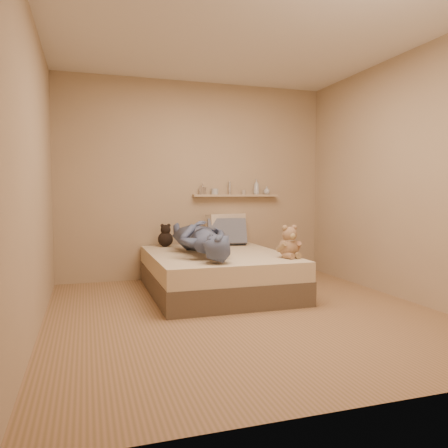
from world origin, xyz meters
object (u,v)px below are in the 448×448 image
object	(u,v)px
bed	(217,273)
person	(201,237)
pillow_cream	(226,229)
wall_shelf	(236,196)
dark_plush	(165,237)
game_console	(218,245)
pillow_grey	(227,232)
teddy_bear	(289,244)

from	to	relation	value
bed	person	bearing A→B (deg)	-163.24
pillow_cream	wall_shelf	xyz separation A→B (m)	(0.16, 0.08, 0.45)
dark_plush	wall_shelf	distance (m)	1.14
bed	game_console	world-z (taller)	game_console
dark_plush	wall_shelf	size ratio (longest dim) A/B	0.25
pillow_grey	wall_shelf	xyz separation A→B (m)	(0.20, 0.22, 0.48)
game_console	pillow_grey	bearing A→B (deg)	68.15
pillow_grey	wall_shelf	distance (m)	0.57
bed	dark_plush	distance (m)	0.95
teddy_bear	person	world-z (taller)	person
dark_plush	person	world-z (taller)	person
game_console	person	world-z (taller)	person
pillow_cream	wall_shelf	distance (m)	0.49
game_console	dark_plush	distance (m)	1.37
person	wall_shelf	size ratio (longest dim) A/B	1.32
bed	teddy_bear	distance (m)	0.93
game_console	dark_plush	size ratio (longest dim) A/B	0.67
person	wall_shelf	distance (m)	1.31
wall_shelf	bed	bearing A→B (deg)	-121.18
teddy_bear	pillow_cream	xyz separation A→B (m)	(-0.24, 1.41, 0.06)
game_console	teddy_bear	distance (m)	0.79
pillow_cream	bed	bearing A→B (deg)	-114.89
pillow_cream	game_console	bearing A→B (deg)	-111.21
dark_plush	pillow_grey	xyz separation A→B (m)	(0.80, -0.07, 0.04)
teddy_bear	dark_plush	size ratio (longest dim) A/B	1.18
pillow_grey	person	distance (m)	0.93
game_console	pillow_grey	size ratio (longest dim) A/B	0.40
game_console	wall_shelf	distance (m)	1.73
bed	pillow_cream	distance (m)	1.01
teddy_bear	dark_plush	distance (m)	1.72
bed	pillow_cream	size ratio (longest dim) A/B	3.45
game_console	teddy_bear	bearing A→B (deg)	0.74
wall_shelf	teddy_bear	bearing A→B (deg)	-86.95
teddy_bear	bed	bearing A→B (deg)	137.49
dark_plush	pillow_cream	xyz separation A→B (m)	(0.84, 0.07, 0.07)
teddy_bear	wall_shelf	xyz separation A→B (m)	(-0.08, 1.49, 0.51)
teddy_bear	person	distance (m)	0.98
teddy_bear	pillow_cream	bearing A→B (deg)	99.84
bed	teddy_bear	xyz separation A→B (m)	(0.63, -0.58, 0.37)
person	wall_shelf	world-z (taller)	wall_shelf
pillow_grey	person	bearing A→B (deg)	-126.22
dark_plush	pillow_grey	bearing A→B (deg)	-4.77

